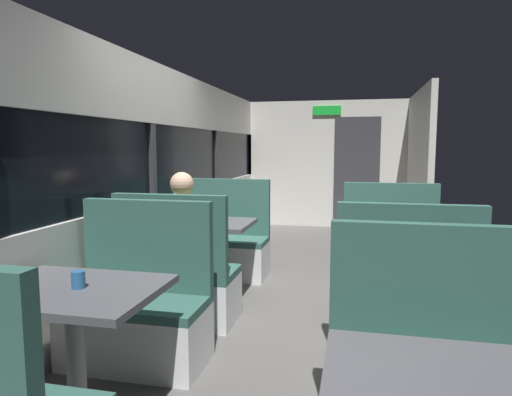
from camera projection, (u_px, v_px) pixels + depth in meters
name	position (u px, v px, depth m)	size (l,w,h in m)	color
ground_plane	(295.00, 303.00, 4.25)	(3.30, 9.20, 0.02)	#514F4C
carriage_window_panel_left	(151.00, 183.00, 4.44)	(0.09, 8.48, 2.30)	beige
carriage_end_bulkhead	(329.00, 165.00, 8.18)	(2.90, 0.11, 2.30)	beige
carriage_aisle_panel_right	(418.00, 168.00, 6.72)	(0.08, 2.40, 2.30)	beige
dining_table_near_window	(73.00, 306.00, 2.35)	(0.90, 0.70, 0.74)	#9E9EA3
bench_near_window_facing_entry	(138.00, 315.00, 3.06)	(0.95, 0.50, 1.10)	silver
dining_table_mid_window	(205.00, 232.00, 4.40)	(0.90, 0.70, 0.74)	#9E9EA3
bench_mid_window_facing_end	(179.00, 284.00, 3.76)	(0.95, 0.50, 1.10)	silver
bench_mid_window_facing_entry	(226.00, 247.00, 5.11)	(0.95, 0.50, 1.10)	silver
bench_front_aisle_facing_entry	(429.00, 392.00, 2.09)	(0.95, 0.50, 1.10)	silver
dining_table_rear_aisle	(397.00, 245.00, 3.82)	(0.90, 0.70, 0.74)	#9E9EA3
bench_rear_aisle_facing_end	(404.00, 309.00, 3.18)	(0.95, 0.50, 1.10)	silver
bench_rear_aisle_facing_entry	(390.00, 260.00, 4.53)	(0.95, 0.50, 1.10)	silver
seated_passenger	(182.00, 257.00, 3.81)	(0.47, 0.55, 1.26)	#26262D
coffee_cup_primary	(406.00, 227.00, 3.84)	(0.07, 0.07, 0.09)	#26598C
coffee_cup_secondary	(78.00, 280.00, 2.32)	(0.07, 0.07, 0.09)	#26598C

